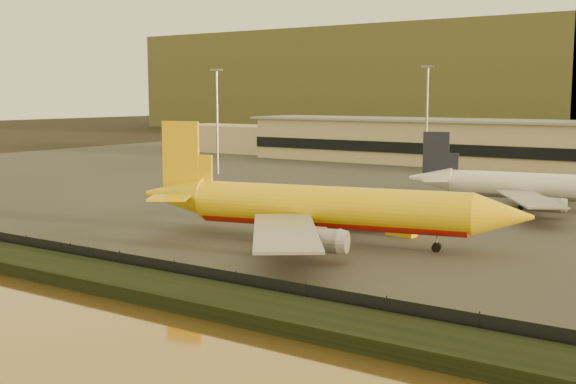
% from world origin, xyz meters
% --- Properties ---
extents(ground, '(900.00, 900.00, 0.00)m').
position_xyz_m(ground, '(0.00, 0.00, 0.00)').
color(ground, black).
rests_on(ground, ground).
extents(embankment, '(320.00, 7.00, 1.40)m').
position_xyz_m(embankment, '(0.00, -17.00, 0.70)').
color(embankment, black).
rests_on(embankment, ground).
extents(tarmac, '(320.00, 220.00, 0.20)m').
position_xyz_m(tarmac, '(0.00, 95.00, 0.10)').
color(tarmac, '#2D2D2D').
rests_on(tarmac, ground).
extents(perimeter_fence, '(300.00, 0.05, 2.20)m').
position_xyz_m(perimeter_fence, '(0.00, -13.00, 1.30)').
color(perimeter_fence, black).
rests_on(perimeter_fence, tarmac).
extents(terminal_building, '(202.00, 25.00, 12.60)m').
position_xyz_m(terminal_building, '(-14.52, 125.55, 6.25)').
color(terminal_building, tan).
rests_on(terminal_building, tarmac).
extents(apron_light_masts, '(152.20, 12.20, 25.40)m').
position_xyz_m(apron_light_masts, '(15.00, 75.00, 15.70)').
color(apron_light_masts, slate).
rests_on(apron_light_masts, tarmac).
extents(dhl_cargo_jet, '(51.76, 49.74, 15.60)m').
position_xyz_m(dhl_cargo_jet, '(4.43, 12.47, 4.86)').
color(dhl_cargo_jet, yellow).
rests_on(dhl_cargo_jet, tarmac).
extents(white_narrowbody_jet, '(44.26, 42.74, 12.73)m').
position_xyz_m(white_narrowbody_jet, '(20.00, 57.01, 4.00)').
color(white_narrowbody_jet, white).
rests_on(white_narrowbody_jet, tarmac).
extents(gse_vehicle_yellow, '(4.12, 2.06, 1.80)m').
position_xyz_m(gse_vehicle_yellow, '(10.84, 22.77, 1.10)').
color(gse_vehicle_yellow, yellow).
rests_on(gse_vehicle_yellow, tarmac).
extents(gse_vehicle_white, '(4.16, 2.89, 1.71)m').
position_xyz_m(gse_vehicle_white, '(-22.96, 32.07, 1.06)').
color(gse_vehicle_white, white).
rests_on(gse_vehicle_white, tarmac).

